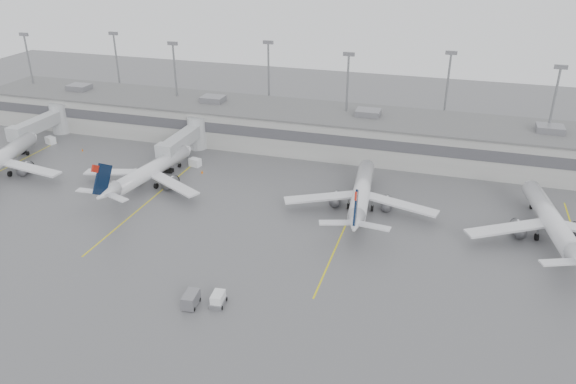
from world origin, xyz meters
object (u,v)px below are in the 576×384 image
(jet_mid_right, at_px, (361,193))
(jet_far_right, at_px, (553,222))
(baggage_tug, at_px, (218,300))
(jet_mid_left, at_px, (148,172))

(jet_mid_right, xyz_separation_m, jet_far_right, (29.83, -1.77, 0.11))
(jet_mid_right, distance_m, jet_far_right, 29.88)
(jet_mid_right, relative_size, jet_far_right, 0.97)
(jet_mid_right, distance_m, baggage_tug, 34.48)
(jet_mid_right, bearing_deg, baggage_tug, -116.80)
(jet_far_right, bearing_deg, jet_mid_left, 170.06)
(jet_mid_right, relative_size, baggage_tug, 10.42)
(jet_mid_left, bearing_deg, jet_mid_right, 11.17)
(jet_mid_right, height_order, jet_far_right, jet_far_right)
(jet_mid_right, bearing_deg, jet_far_right, -8.89)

